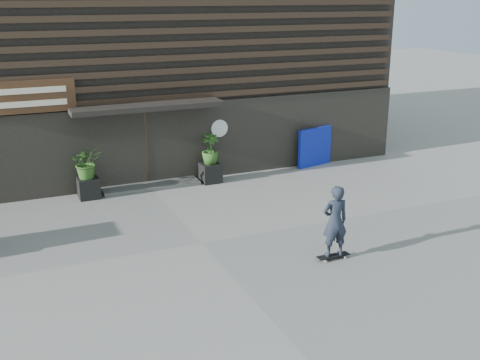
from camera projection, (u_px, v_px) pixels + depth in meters
name	position (u px, v px, depth m)	size (l,w,h in m)	color
ground	(201.00, 243.00, 14.07)	(80.00, 80.00, 0.00)	gray
entrance_step	(151.00, 186.00, 18.07)	(3.00, 0.80, 0.12)	#474845
planter_pot_left	(89.00, 188.00, 17.11)	(0.60, 0.60, 0.60)	black
bamboo_left	(87.00, 162.00, 16.87)	(0.86, 0.75, 0.96)	#2D591E
planter_pot_right	(211.00, 173.00, 18.54)	(0.60, 0.60, 0.60)	black
bamboo_right	(210.00, 149.00, 18.31)	(0.54, 0.54, 0.96)	#2D591E
blue_tarp	(315.00, 147.00, 20.19)	(1.42, 0.12, 1.34)	#0C1AA7
building	(107.00, 43.00, 21.56)	(18.00, 11.00, 8.00)	black
skateboarder	(335.00, 221.00, 12.95)	(0.78, 0.45, 1.74)	black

